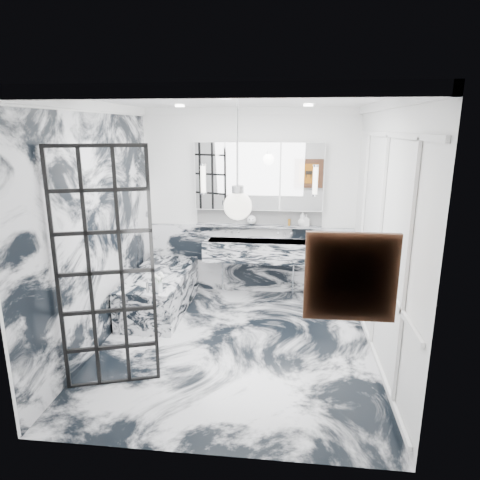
# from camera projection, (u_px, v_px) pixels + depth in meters

# --- Properties ---
(floor) EXTENTS (3.60, 3.60, 0.00)m
(floor) POSITION_uv_depth(u_px,v_px,m) (235.00, 344.00, 5.13)
(floor) COLOR silver
(floor) RESTS_ON ground
(ceiling) EXTENTS (3.60, 3.60, 0.00)m
(ceiling) POSITION_uv_depth(u_px,v_px,m) (234.00, 99.00, 4.41)
(ceiling) COLOR white
(ceiling) RESTS_ON wall_back
(wall_back) EXTENTS (3.60, 0.00, 3.60)m
(wall_back) POSITION_uv_depth(u_px,v_px,m) (249.00, 203.00, 6.50)
(wall_back) COLOR white
(wall_back) RESTS_ON floor
(wall_front) EXTENTS (3.60, 0.00, 3.60)m
(wall_front) POSITION_uv_depth(u_px,v_px,m) (203.00, 290.00, 3.04)
(wall_front) COLOR white
(wall_front) RESTS_ON floor
(wall_left) EXTENTS (0.00, 3.60, 3.60)m
(wall_left) POSITION_uv_depth(u_px,v_px,m) (97.00, 227.00, 4.94)
(wall_left) COLOR white
(wall_left) RESTS_ON floor
(wall_right) EXTENTS (0.00, 3.60, 3.60)m
(wall_right) POSITION_uv_depth(u_px,v_px,m) (382.00, 235.00, 4.60)
(wall_right) COLOR white
(wall_right) RESTS_ON floor
(marble_clad_back) EXTENTS (3.18, 0.05, 1.05)m
(marble_clad_back) POSITION_uv_depth(u_px,v_px,m) (249.00, 259.00, 6.70)
(marble_clad_back) COLOR silver
(marble_clad_back) RESTS_ON floor
(marble_clad_left) EXTENTS (0.02, 3.56, 2.68)m
(marble_clad_left) POSITION_uv_depth(u_px,v_px,m) (99.00, 232.00, 4.96)
(marble_clad_left) COLOR silver
(marble_clad_left) RESTS_ON floor
(panel_molding) EXTENTS (0.03, 3.40, 2.30)m
(panel_molding) POSITION_uv_depth(u_px,v_px,m) (379.00, 244.00, 4.62)
(panel_molding) COLOR white
(panel_molding) RESTS_ON floor
(soap_bottle_a) EXTENTS (0.12, 0.12, 0.23)m
(soap_bottle_a) POSITION_uv_depth(u_px,v_px,m) (303.00, 218.00, 6.37)
(soap_bottle_a) COLOR #8C5919
(soap_bottle_a) RESTS_ON ledge
(soap_bottle_b) EXTENTS (0.09, 0.10, 0.18)m
(soap_bottle_b) POSITION_uv_depth(u_px,v_px,m) (306.00, 220.00, 6.38)
(soap_bottle_b) COLOR #4C4C51
(soap_bottle_b) RESTS_ON ledge
(soap_bottle_c) EXTENTS (0.14, 0.14, 0.16)m
(soap_bottle_c) POSITION_uv_depth(u_px,v_px,m) (302.00, 221.00, 6.38)
(soap_bottle_c) COLOR silver
(soap_bottle_c) RESTS_ON ledge
(face_pot) EXTENTS (0.14, 0.14, 0.14)m
(face_pot) POSITION_uv_depth(u_px,v_px,m) (252.00, 220.00, 6.47)
(face_pot) COLOR white
(face_pot) RESTS_ON ledge
(amber_bottle) EXTENTS (0.04, 0.04, 0.10)m
(amber_bottle) POSITION_uv_depth(u_px,v_px,m) (289.00, 222.00, 6.41)
(amber_bottle) COLOR #8C5919
(amber_bottle) RESTS_ON ledge
(flower_vase) EXTENTS (0.09, 0.09, 0.12)m
(flower_vase) POSITION_uv_depth(u_px,v_px,m) (159.00, 287.00, 5.28)
(flower_vase) COLOR silver
(flower_vase) RESTS_ON bathtub
(crittall_door) EXTENTS (0.85, 0.30, 2.37)m
(crittall_door) POSITION_uv_depth(u_px,v_px,m) (106.00, 273.00, 4.07)
(crittall_door) COLOR black
(crittall_door) RESTS_ON floor
(artwork) EXTENTS (0.53, 0.05, 0.53)m
(artwork) POSITION_uv_depth(u_px,v_px,m) (351.00, 277.00, 2.94)
(artwork) COLOR orange
(artwork) RESTS_ON wall_front
(pendant_light) EXTENTS (0.24, 0.24, 0.24)m
(pendant_light) POSITION_uv_depth(u_px,v_px,m) (238.00, 206.00, 3.61)
(pendant_light) COLOR white
(pendant_light) RESTS_ON ceiling
(trough_sink) EXTENTS (1.60, 0.45, 0.30)m
(trough_sink) POSITION_uv_depth(u_px,v_px,m) (257.00, 250.00, 6.42)
(trough_sink) COLOR silver
(trough_sink) RESTS_ON wall_back
(ledge) EXTENTS (1.90, 0.14, 0.04)m
(ledge) POSITION_uv_depth(u_px,v_px,m) (258.00, 226.00, 6.49)
(ledge) COLOR silver
(ledge) RESTS_ON wall_back
(subway_tile) EXTENTS (1.90, 0.03, 0.23)m
(subway_tile) POSITION_uv_depth(u_px,v_px,m) (259.00, 216.00, 6.52)
(subway_tile) COLOR white
(subway_tile) RESTS_ON wall_back
(mirror_cabinet) EXTENTS (1.90, 0.16, 1.00)m
(mirror_cabinet) POSITION_uv_depth(u_px,v_px,m) (259.00, 176.00, 6.30)
(mirror_cabinet) COLOR white
(mirror_cabinet) RESTS_ON wall_back
(sconce_left) EXTENTS (0.07, 0.07, 0.40)m
(sconce_left) POSITION_uv_depth(u_px,v_px,m) (203.00, 179.00, 6.31)
(sconce_left) COLOR white
(sconce_left) RESTS_ON mirror_cabinet
(sconce_right) EXTENTS (0.07, 0.07, 0.40)m
(sconce_right) POSITION_uv_depth(u_px,v_px,m) (315.00, 181.00, 6.13)
(sconce_right) COLOR white
(sconce_right) RESTS_ON mirror_cabinet
(bathtub) EXTENTS (0.75, 1.65, 0.55)m
(bathtub) POSITION_uv_depth(u_px,v_px,m) (160.00, 291.00, 6.05)
(bathtub) COLOR silver
(bathtub) RESTS_ON floor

